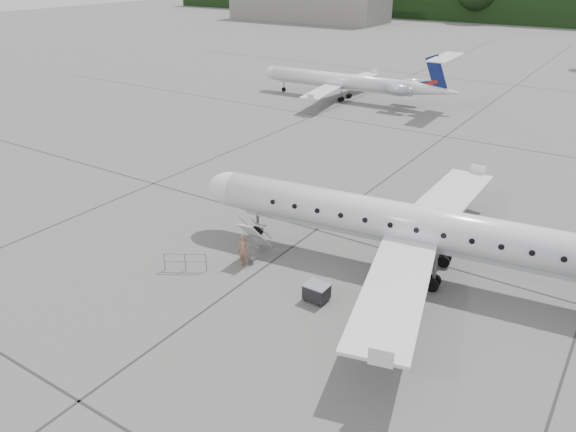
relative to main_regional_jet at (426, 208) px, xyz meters
The scene contains 8 objects.
ground 6.84m from the main_regional_jet, 99.21° to the right, with size 320.00×320.00×0.00m, color #595957.
terminal_building 126.14m from the main_regional_jet, 124.21° to the left, with size 40.00×14.00×10.00m, color slate.
main_regional_jet is the anchor object (origin of this frame).
airstair 9.23m from the main_regional_jet, 158.41° to the right, with size 0.85×2.21×2.31m, color silver, non-canonical shape.
passenger 9.67m from the main_regional_jet, 150.86° to the right, with size 0.66×0.44×1.82m, color #855D48.
safety_railing 12.70m from the main_regional_jet, 147.18° to the right, with size 2.20×0.08×1.00m, color gray, non-canonical shape.
baggage_cart 6.94m from the main_regional_jet, 120.43° to the right, with size 1.11×0.90×0.96m, color black, non-canonical shape.
bg_regional_left 39.40m from the main_regional_jet, 124.84° to the left, with size 22.45×16.16×5.89m, color silver, non-canonical shape.
Camera 1 is at (9.23, -19.44, 15.10)m, focal length 35.00 mm.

